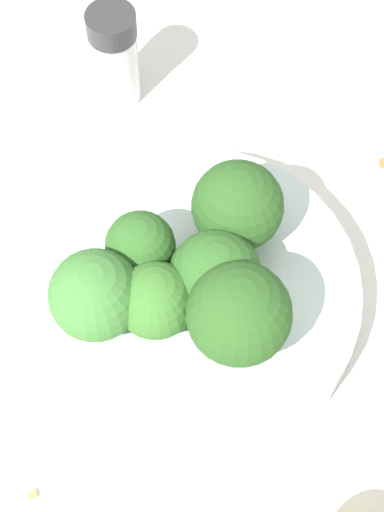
% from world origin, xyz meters
% --- Properties ---
extents(ground_plane, '(3.00, 3.00, 0.00)m').
position_xyz_m(ground_plane, '(0.00, 0.00, 0.00)').
color(ground_plane, silver).
extents(bowl, '(0.19, 0.19, 0.03)m').
position_xyz_m(bowl, '(0.00, 0.00, 0.02)').
color(bowl, silver).
rests_on(bowl, ground_plane).
extents(broccoli_floret_0, '(0.05, 0.05, 0.07)m').
position_xyz_m(broccoli_floret_0, '(0.04, -0.01, 0.07)').
color(broccoli_floret_0, '#84AD66').
rests_on(broccoli_floret_0, bowl).
extents(broccoli_floret_1, '(0.04, 0.04, 0.05)m').
position_xyz_m(broccoli_floret_1, '(-0.03, -0.01, 0.06)').
color(broccoli_floret_1, '#8EB770').
rests_on(broccoli_floret_1, bowl).
extents(broccoli_floret_2, '(0.05, 0.05, 0.05)m').
position_xyz_m(broccoli_floret_2, '(0.02, 0.00, 0.06)').
color(broccoli_floret_2, '#7A9E5B').
rests_on(broccoli_floret_2, bowl).
extents(broccoli_floret_3, '(0.05, 0.05, 0.06)m').
position_xyz_m(broccoli_floret_3, '(0.00, 0.04, 0.06)').
color(broccoli_floret_3, '#7A9E5B').
rests_on(broccoli_floret_3, bowl).
extents(broccoli_floret_4, '(0.05, 0.05, 0.06)m').
position_xyz_m(broccoli_floret_4, '(-0.03, -0.05, 0.06)').
color(broccoli_floret_4, '#84AD66').
rests_on(broccoli_floret_4, bowl).
extents(broccoli_floret_5, '(0.04, 0.04, 0.05)m').
position_xyz_m(broccoli_floret_5, '(0.00, -0.03, 0.06)').
color(broccoli_floret_5, '#84AD66').
rests_on(broccoli_floret_5, bowl).
extents(pepper_shaker, '(0.03, 0.03, 0.08)m').
position_xyz_m(pepper_shaker, '(-0.14, 0.10, 0.04)').
color(pepper_shaker, silver).
rests_on(pepper_shaker, ground_plane).
extents(almond_crumb_1, '(0.01, 0.01, 0.01)m').
position_xyz_m(almond_crumb_1, '(0.00, -0.14, 0.00)').
color(almond_crumb_1, '#AD7F4C').
rests_on(almond_crumb_1, ground_plane).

